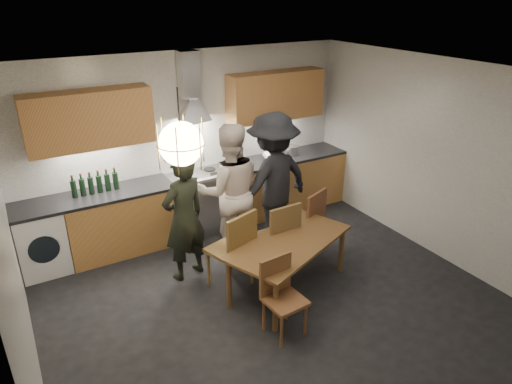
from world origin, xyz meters
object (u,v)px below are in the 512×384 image
chair_back_left (235,246)px  person_right (273,181)px  person_mid (230,191)px  stock_pot (292,151)px  dining_table (289,247)px  wine_bottles (95,182)px  mixing_bowl (273,157)px  person_left (184,218)px  chair_front (280,291)px

chair_back_left → person_right: bearing=-160.5°
person_mid → stock_pot: size_ratio=9.01×
person_mid → stock_pot: person_mid is taller
dining_table → wine_bottles: (-1.73, 1.97, 0.46)m
dining_table → mixing_bowl: size_ratio=5.22×
dining_table → mixing_bowl: (0.95, 1.89, 0.36)m
dining_table → stock_pot: 2.37m
dining_table → stock_pot: (1.32, 1.92, 0.39)m
dining_table → person_left: size_ratio=1.07×
dining_table → chair_back_left: chair_back_left is taller
chair_front → dining_table: bearing=45.1°
person_left → person_mid: 0.78m
person_left → stock_pot: (2.27, 1.04, 0.16)m
dining_table → chair_front: (-0.48, -0.56, -0.09)m
person_right → mixing_bowl: person_right is taller
person_right → stock_pot: (0.91, 0.88, 0.02)m
person_left → person_right: size_ratio=0.86×
chair_back_left → person_right: (0.96, 0.72, 0.36)m
dining_table → person_mid: (-0.21, 1.11, 0.33)m
chair_back_left → person_left: bearing=-71.7°
chair_front → person_right: bearing=56.6°
stock_pot → person_left: bearing=-155.4°
mixing_bowl → person_left: bearing=-152.1°
mixing_bowl → person_mid: bearing=-146.0°
dining_table → wine_bottles: size_ratio=2.90×
dining_table → person_right: 1.18m
chair_back_left → person_mid: bearing=-130.5°
dining_table → person_right: person_right is taller
chair_back_left → person_left: 0.72m
dining_table → person_right: (0.41, 1.04, 0.37)m
person_right → chair_front: bearing=50.7°
wine_bottles → stock_pot: bearing=-0.9°
dining_table → stock_pot: bearing=33.6°
chair_front → person_left: 1.55m
mixing_bowl → wine_bottles: size_ratio=0.56×
chair_front → chair_back_left: bearing=89.7°
person_right → wine_bottles: bearing=-33.5°
wine_bottles → mixing_bowl: bearing=-1.7°
person_left → chair_back_left: bearing=110.2°
chair_back_left → person_right: 1.25m
person_mid → stock_pot: 1.74m
person_mid → mixing_bowl: person_mid is taller
chair_back_left → mixing_bowl: 2.19m
chair_front → person_left: person_left is taller
chair_back_left → person_right: person_right is taller
person_mid → mixing_bowl: size_ratio=5.48×
mixing_bowl → wine_bottles: 2.69m
mixing_bowl → stock_pot: 0.38m
dining_table → chair_front: bearing=-152.5°
chair_front → wine_bottles: 2.88m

